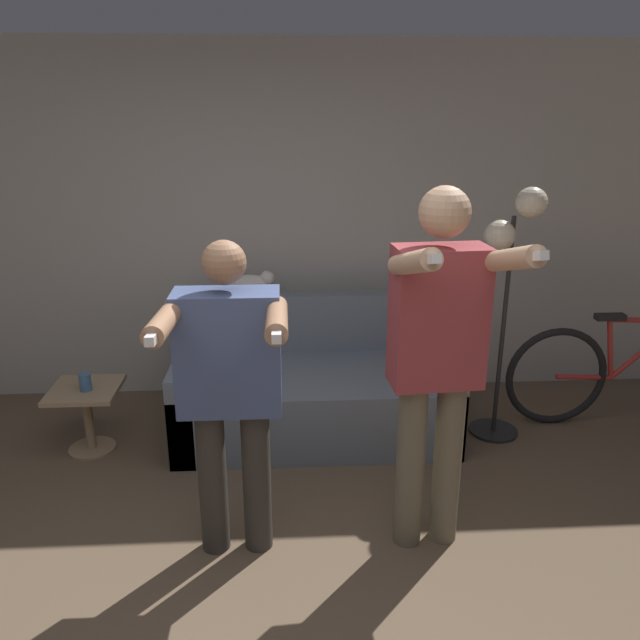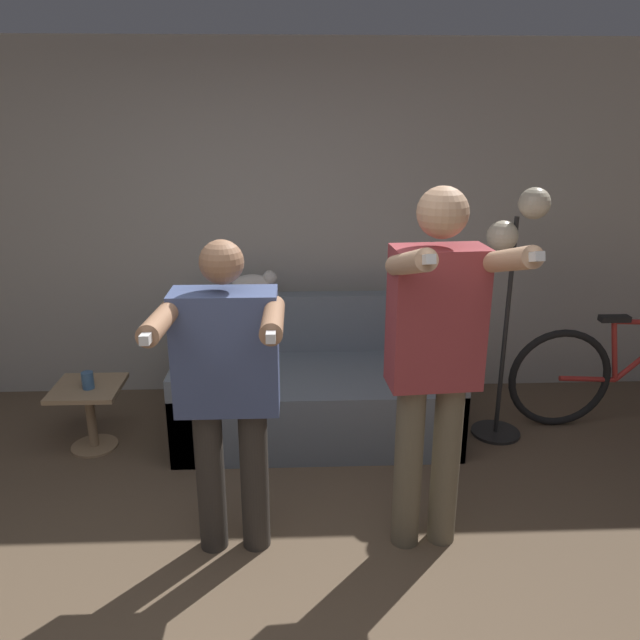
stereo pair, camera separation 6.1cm
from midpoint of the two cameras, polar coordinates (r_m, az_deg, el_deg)
name	(u,v)px [view 1 (the left image)]	position (r m, az deg, el deg)	size (l,w,h in m)	color
wall_back	(260,226)	(4.69, -5.89, 8.52)	(10.00, 0.05, 2.60)	#B7B2A8
couch	(315,391)	(4.31, -0.90, -6.50)	(1.84, 0.95, 0.87)	slate
person_left	(229,382)	(2.93, -8.87, -5.64)	(0.55, 0.67, 1.58)	#38332D
person_right	(437,350)	(2.94, 10.09, -2.74)	(0.53, 0.68, 1.81)	#6B604C
cat	(252,284)	(4.43, -6.67, 3.28)	(0.41, 0.13, 0.18)	silver
floor_lamp	(512,255)	(4.11, 16.71, 5.68)	(0.37, 0.33, 1.67)	black
side_table	(87,406)	(4.31, -20.93, -7.33)	(0.43, 0.43, 0.44)	#A38460
cup	(85,382)	(4.21, -21.06, -5.32)	(0.07, 0.07, 0.11)	#3D6693
bicycle	(629,373)	(4.86, 26.06, -4.35)	(1.75, 0.07, 0.81)	black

